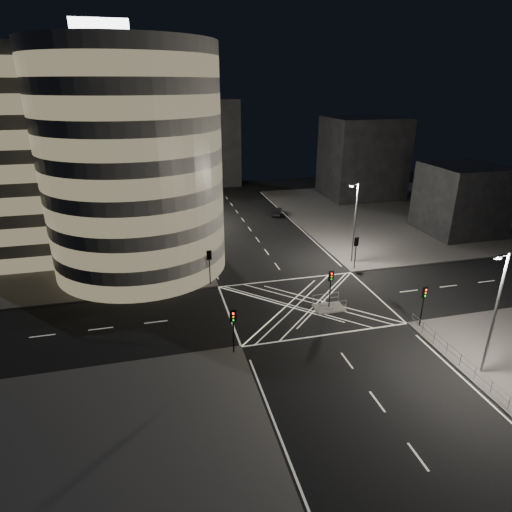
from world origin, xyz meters
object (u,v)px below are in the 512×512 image
object	(u,v)px
sedan	(277,211)
traffic_signal_nr	(424,299)
traffic_signal_fr	(356,247)
traffic_signal_island	(331,282)
street_lamp_right_far	(355,220)
street_lamp_left_near	(197,225)
traffic_signal_fl	(209,261)
central_island	(329,308)
street_lamp_right_near	(495,311)
street_lamp_left_far	(183,190)
traffic_signal_nl	(233,324)

from	to	relation	value
sedan	traffic_signal_nr	bearing A→B (deg)	115.85
traffic_signal_fr	traffic_signal_island	distance (m)	10.73
street_lamp_right_far	sedan	distance (m)	22.93
traffic_signal_nr	traffic_signal_island	bearing A→B (deg)	142.07
traffic_signal_nr	sedan	distance (m)	38.13
traffic_signal_fr	street_lamp_left_near	bearing A→B (deg)	164.08
traffic_signal_fl	traffic_signal_island	distance (m)	13.62
central_island	traffic_signal_fr	world-z (taller)	traffic_signal_fr
traffic_signal_nr	sedan	bearing A→B (deg)	93.81
central_island	street_lamp_left_near	bearing A→B (deg)	130.27
traffic_signal_fr	traffic_signal_nr	distance (m)	13.60
street_lamp_right_near	traffic_signal_fl	bearing A→B (deg)	131.24
traffic_signal_fl	street_lamp_left_far	world-z (taller)	street_lamp_left_far
central_island	traffic_signal_nl	distance (m)	12.36
central_island	sedan	world-z (taller)	sedan
traffic_signal_nl	street_lamp_right_near	size ratio (longest dim) A/B	0.40
traffic_signal_fl	street_lamp_left_far	distance (m)	23.36
traffic_signal_fl	traffic_signal_fr	world-z (taller)	same
central_island	traffic_signal_nl	bearing A→B (deg)	-153.86
traffic_signal_nr	traffic_signal_nl	bearing A→B (deg)	180.00
central_island	traffic_signal_island	xyz separation A→B (m)	(0.00, 0.00, 2.84)
central_island	sedan	size ratio (longest dim) A/B	0.74
traffic_signal_fl	street_lamp_right_near	world-z (taller)	street_lamp_right_near
traffic_signal_fr	street_lamp_left_near	distance (m)	19.14
traffic_signal_island	street_lamp_right_far	bearing A→B (deg)	54.70
traffic_signal_nl	street_lamp_left_far	size ratio (longest dim) A/B	0.40
street_lamp_left_far	street_lamp_right_near	distance (m)	47.88
traffic_signal_fl	traffic_signal_nl	world-z (taller)	same
traffic_signal_fl	street_lamp_left_near	xyz separation A→B (m)	(-0.64, 5.20, 2.63)
traffic_signal_fr	street_lamp_right_far	world-z (taller)	street_lamp_right_far
street_lamp_right_near	central_island	bearing A→B (deg)	120.75
street_lamp_left_far	street_lamp_right_near	xyz separation A→B (m)	(18.87, -44.00, 0.00)
street_lamp_left_near	street_lamp_right_far	world-z (taller)	same
central_island	street_lamp_left_near	xyz separation A→B (m)	(-11.44, 13.50, 5.47)
central_island	traffic_signal_fr	size ratio (longest dim) A/B	0.75
traffic_signal_fl	traffic_signal_nl	xyz separation A→B (m)	(0.00, -13.60, 0.00)
central_island	traffic_signal_nl	size ratio (longest dim) A/B	0.75
traffic_signal_fl	sedan	world-z (taller)	traffic_signal_fl
traffic_signal_fl	traffic_signal_fr	distance (m)	17.60
central_island	traffic_signal_nr	world-z (taller)	traffic_signal_nr
street_lamp_right_near	sedan	bearing A→B (deg)	94.01
traffic_signal_island	street_lamp_right_far	xyz separation A→B (m)	(7.44, 10.50, 2.63)
street_lamp_right_near	traffic_signal_fr	bearing A→B (deg)	91.75
traffic_signal_fl	traffic_signal_fr	xyz separation A→B (m)	(17.60, 0.00, 0.00)
traffic_signal_island	street_lamp_left_near	bearing A→B (deg)	130.27
traffic_signal_nr	street_lamp_left_near	bearing A→B (deg)	134.13
street_lamp_left_near	street_lamp_right_near	world-z (taller)	same
street_lamp_left_far	sedan	size ratio (longest dim) A/B	2.45
traffic_signal_nl	street_lamp_left_near	size ratio (longest dim) A/B	0.40
street_lamp_left_near	sedan	xyz separation A→B (m)	(15.71, 19.18, -4.87)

